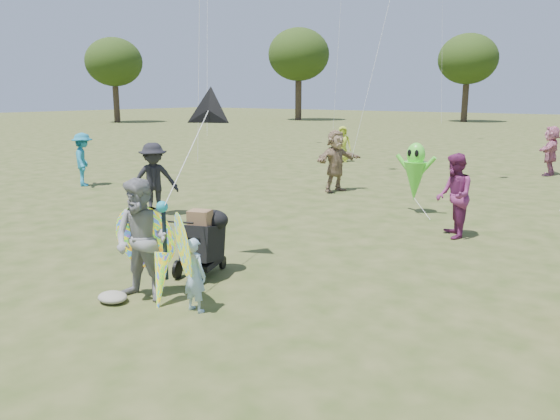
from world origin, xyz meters
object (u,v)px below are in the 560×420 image
object	(u,v)px
crowd_j	(551,151)
jogging_stroller	(205,238)
adult_man	(142,240)
alien_kite	(415,174)
butterfly_kite	(163,254)
child_girl	(194,275)
crowd_e	(454,196)
crowd_g	(342,144)
crowd_i	(83,159)
crowd_b	(154,180)
crowd_d	(336,161)

from	to	relation	value
crowd_j	jogging_stroller	bearing A→B (deg)	-9.55
adult_man	alien_kite	xyz separation A→B (m)	(0.78, 7.69, 0.10)
adult_man	butterfly_kite	distance (m)	0.38
child_girl	crowd_e	xyz separation A→B (m)	(1.43, 5.91, 0.35)
crowd_g	butterfly_kite	world-z (taller)	crowd_g
crowd_j	alien_kite	xyz separation A→B (m)	(-1.32, -8.98, 0.09)
crowd_j	crowd_i	bearing A→B (deg)	-46.70
crowd_g	butterfly_kite	distance (m)	16.73
crowd_b	crowd_e	distance (m)	6.83
crowd_e	crowd_i	xyz separation A→B (m)	(-11.61, -0.71, -0.02)
crowd_d	crowd_g	xyz separation A→B (m)	(-3.50, 6.41, -0.16)
crowd_d	alien_kite	size ratio (longest dim) A/B	1.06
child_girl	crowd_b	distance (m)	6.19
crowd_e	crowd_d	bearing A→B (deg)	-154.71
child_girl	jogging_stroller	world-z (taller)	jogging_stroller
adult_man	crowd_j	distance (m)	16.80
child_girl	adult_man	world-z (taller)	adult_man
adult_man	crowd_j	size ratio (longest dim) A/B	0.99
crowd_g	jogging_stroller	xyz separation A→B (m)	(5.81, -14.33, -0.15)
butterfly_kite	child_girl	bearing A→B (deg)	4.63
child_girl	crowd_j	world-z (taller)	crowd_j
crowd_d	crowd_g	distance (m)	7.31
crowd_g	crowd_i	bearing A→B (deg)	-140.08
child_girl	crowd_e	distance (m)	6.09
crowd_i	crowd_j	xyz separation A→B (m)	(11.39, 11.35, 0.04)
alien_kite	child_girl	bearing A→B (deg)	-89.13
child_girl	butterfly_kite	bearing A→B (deg)	4.30
alien_kite	adult_man	bearing A→B (deg)	-95.81
crowd_d	jogging_stroller	xyz separation A→B (m)	(2.31, -7.92, -0.31)
adult_man	crowd_j	xyz separation A→B (m)	(2.11, 16.66, 0.01)
adult_man	crowd_i	world-z (taller)	adult_man
butterfly_kite	adult_man	bearing A→B (deg)	-166.39
crowd_d	alien_kite	world-z (taller)	crowd_d
child_girl	adult_man	size ratio (longest dim) A/B	0.59
butterfly_kite	alien_kite	xyz separation A→B (m)	(0.45, 7.61, 0.26)
crowd_b	jogging_stroller	distance (m)	4.75
adult_man	crowd_e	world-z (taller)	adult_man
crowd_j	butterfly_kite	bearing A→B (deg)	-7.70
crowd_g	crowd_j	distance (m)	8.03
crowd_b	crowd_j	distance (m)	14.34
crowd_g	crowd_i	world-z (taller)	crowd_i
butterfly_kite	alien_kite	distance (m)	7.63
crowd_i	alien_kite	xyz separation A→B (m)	(10.07, 2.37, 0.13)
crowd_d	crowd_j	bearing A→B (deg)	-15.98
crowd_i	adult_man	bearing A→B (deg)	-171.53
crowd_j	child_girl	bearing A→B (deg)	-5.77
crowd_j	crowd_b	bearing A→B (deg)	-27.27
crowd_d	child_girl	bearing A→B (deg)	-145.35
crowd_d	butterfly_kite	bearing A→B (deg)	-148.66
child_girl	jogging_stroller	distance (m)	1.50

